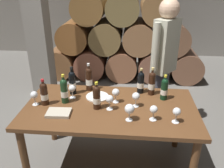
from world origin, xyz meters
The scene contains 23 objects.
ground_plane centered at (0.00, 0.00, 0.00)m, with size 14.00×14.00×0.00m, color #66635E.
barrel_stack centered at (0.00, 2.60, 0.75)m, with size 3.12×0.90×1.69m.
stone_pillar centered at (-1.30, 1.60, 1.30)m, with size 0.32×0.32×2.60m, color gray.
dining_table centered at (0.00, 0.00, 0.67)m, with size 1.70×0.90×0.76m.
wine_bottle_0 centered at (-0.43, 0.24, 0.89)m, with size 0.07×0.07×0.31m.
wine_bottle_1 centered at (0.42, 0.30, 0.89)m, with size 0.07×0.07×0.31m.
wine_bottle_2 centered at (-0.13, -0.05, 0.88)m, with size 0.07×0.07×0.28m.
wine_bottle_3 centered at (-0.47, 0.04, 0.89)m, with size 0.07×0.07×0.31m.
wine_bottle_4 centered at (0.54, 0.20, 0.88)m, with size 0.07×0.07×0.27m.
wine_bottle_5 centered at (-0.65, -0.02, 0.88)m, with size 0.07×0.07×0.27m.
wine_bottle_6 centered at (-0.27, 0.34, 0.90)m, with size 0.07×0.07×0.32m.
wine_bottle_7 centered at (0.30, 0.33, 0.88)m, with size 0.07×0.07×0.29m.
wine_glass_0 centered at (0.19, -0.23, 0.87)m, with size 0.09×0.09×0.16m.
wine_glass_1 centered at (0.60, -0.22, 0.86)m, with size 0.07×0.07×0.15m.
wine_glass_2 centered at (-0.75, -0.03, 0.86)m, with size 0.07×0.07×0.15m.
wine_glass_3 centered at (-0.41, 0.14, 0.86)m, with size 0.07×0.07×0.15m.
wine_glass_4 centered at (0.25, 0.02, 0.87)m, with size 0.08×0.08×0.15m.
wine_glass_5 centered at (0.00, -0.06, 0.87)m, with size 0.08×0.08×0.15m.
wine_glass_6 centered at (0.05, 0.09, 0.87)m, with size 0.08×0.08×0.15m.
wine_glass_7 centered at (0.40, -0.20, 0.86)m, with size 0.07×0.07×0.15m.
tasting_notebook centered at (-0.47, -0.19, 0.77)m, with size 0.22×0.16×0.03m, color #B2A893.
serving_plate centered at (-0.15, 0.18, 0.77)m, with size 0.24×0.24×0.01m, color white.
sommelier_presenting centered at (0.59, 0.75, 1.04)m, with size 0.34×0.41×1.72m.
Camera 1 is at (0.19, -1.99, 1.94)m, focal length 37.47 mm.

